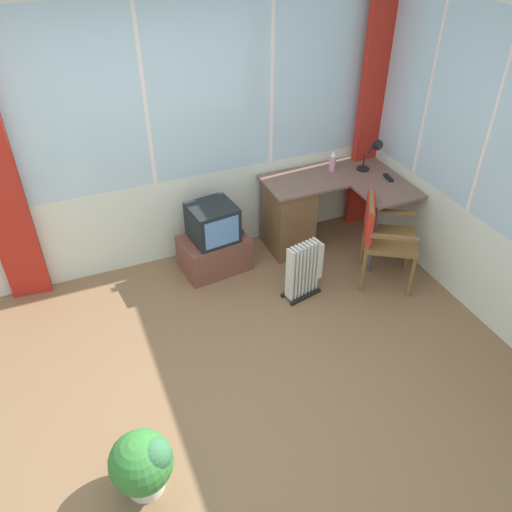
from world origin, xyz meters
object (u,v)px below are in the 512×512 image
desk_lamp (374,151)px  wooden_armchair (379,230)px  space_heater (305,269)px  tv_on_stand (214,242)px  desk (295,213)px  tv_remote (388,178)px  spray_bottle (333,161)px  potted_plant (143,463)px

desk_lamp → wooden_armchair: 0.90m
desk_lamp → space_heater: size_ratio=0.58×
tv_on_stand → space_heater: size_ratio=1.26×
desk → tv_on_stand: bearing=-178.0°
desk_lamp → tv_on_stand: bearing=178.9°
tv_remote → tv_on_stand: size_ratio=0.21×
spray_bottle → potted_plant: 3.38m
desk_lamp → spray_bottle: bearing=156.7°
spray_bottle → tv_on_stand: 1.46m
wooden_armchair → desk: bearing=121.0°
tv_remote → tv_on_stand: (-1.77, 0.25, -0.46)m
wooden_armchair → space_heater: size_ratio=1.51×
tv_on_stand → wooden_armchair: bearing=-28.8°
spray_bottle → wooden_armchair: (0.02, -0.88, -0.31)m
space_heater → potted_plant: space_heater is taller
tv_remote → space_heater: (-1.13, -0.45, -0.49)m
space_heater → potted_plant: size_ratio=1.19×
tv_remote → wooden_armchair: size_ratio=0.17×
tv_remote → potted_plant: size_ratio=0.31×
space_heater → tv_remote: bearing=21.8°
desk_lamp → wooden_armchair: size_ratio=0.38×
wooden_armchair → potted_plant: 2.86m
spray_bottle → potted_plant: bearing=-139.1°
wooden_armchair → space_heater: bearing=176.3°
desk_lamp → space_heater: desk_lamp is taller
wooden_armchair → tv_on_stand: size_ratio=1.20×
desk → space_heater: bearing=-109.5°
tv_remote → potted_plant: tv_remote is taller
spray_bottle → space_heater: spray_bottle is taller
desk_lamp → desk: bearing=175.6°
potted_plant → wooden_armchair: bearing=27.1°
tv_remote → wooden_armchair: (-0.40, -0.50, -0.22)m
space_heater → potted_plant: 2.25m
tv_on_stand → potted_plant: bearing=-119.7°
desk → space_heater: 0.79m
desk → tv_remote: (0.87, -0.28, 0.36)m
desk → space_heater: (-0.26, -0.73, -0.13)m
desk_lamp → tv_remote: bearing=-76.6°
spray_bottle → potted_plant: size_ratio=0.45×
desk → potted_plant: bearing=-134.8°
potted_plant → desk: bearing=45.2°
wooden_armchair → space_heater: 0.78m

